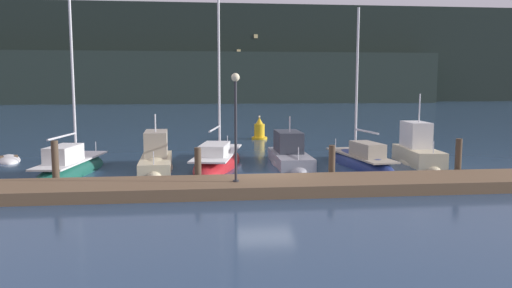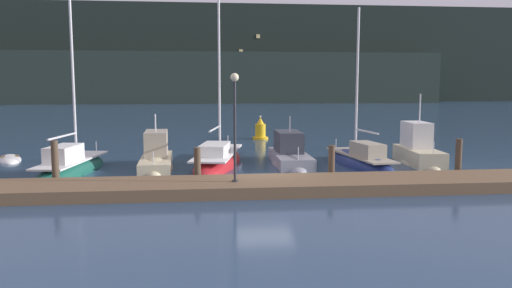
{
  "view_description": "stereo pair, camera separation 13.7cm",
  "coord_description": "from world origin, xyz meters",
  "px_view_note": "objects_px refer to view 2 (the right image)",
  "views": [
    {
      "loc": [
        -2.71,
        -20.94,
        4.19
      ],
      "look_at": [
        0.0,
        3.31,
        1.2
      ],
      "focal_mm": 35.0,
      "sensor_mm": 36.0,
      "label": 1
    },
    {
      "loc": [
        -2.57,
        -20.96,
        4.19
      ],
      "look_at": [
        0.0,
        3.31,
        1.2
      ],
      "focal_mm": 35.0,
      "sensor_mm": 36.0,
      "label": 2
    }
  ],
  "objects_px": {
    "motorboat_berth_6": "(418,155)",
    "rowboat_adrift": "(10,160)",
    "sailboat_berth_3": "(218,162)",
    "motorboat_berth_2": "(156,163)",
    "channel_buoy": "(260,131)",
    "sailboat_berth_1": "(72,170)",
    "dock_lamppost": "(235,110)",
    "sailboat_berth_5": "(360,164)",
    "motorboat_berth_4": "(290,159)"
  },
  "relations": [
    {
      "from": "motorboat_berth_6",
      "to": "rowboat_adrift",
      "type": "height_order",
      "value": "motorboat_berth_6"
    },
    {
      "from": "motorboat_berth_6",
      "to": "rowboat_adrift",
      "type": "distance_m",
      "value": 21.93
    },
    {
      "from": "sailboat_berth_3",
      "to": "rowboat_adrift",
      "type": "height_order",
      "value": "sailboat_berth_3"
    },
    {
      "from": "motorboat_berth_2",
      "to": "channel_buoy",
      "type": "height_order",
      "value": "motorboat_berth_2"
    },
    {
      "from": "sailboat_berth_1",
      "to": "dock_lamppost",
      "type": "distance_m",
      "value": 9.4
    },
    {
      "from": "sailboat_berth_3",
      "to": "rowboat_adrift",
      "type": "relative_size",
      "value": 3.48
    },
    {
      "from": "motorboat_berth_6",
      "to": "channel_buoy",
      "type": "xyz_separation_m",
      "value": [
        -6.88,
        12.3,
        0.2
      ]
    },
    {
      "from": "sailboat_berth_3",
      "to": "sailboat_berth_5",
      "type": "height_order",
      "value": "sailboat_berth_3"
    },
    {
      "from": "sailboat_berth_1",
      "to": "sailboat_berth_5",
      "type": "relative_size",
      "value": 1.05
    },
    {
      "from": "sailboat_berth_1",
      "to": "channel_buoy",
      "type": "xyz_separation_m",
      "value": [
        10.4,
        13.27,
        0.5
      ]
    },
    {
      "from": "sailboat_berth_1",
      "to": "motorboat_berth_4",
      "type": "height_order",
      "value": "sailboat_berth_1"
    },
    {
      "from": "motorboat_berth_4",
      "to": "motorboat_berth_6",
      "type": "relative_size",
      "value": 1.2
    },
    {
      "from": "sailboat_berth_1",
      "to": "rowboat_adrift",
      "type": "xyz_separation_m",
      "value": [
        -4.37,
        4.4,
        -0.14
      ]
    },
    {
      "from": "sailboat_berth_3",
      "to": "channel_buoy",
      "type": "height_order",
      "value": "sailboat_berth_3"
    },
    {
      "from": "sailboat_berth_3",
      "to": "dock_lamppost",
      "type": "height_order",
      "value": "sailboat_berth_3"
    },
    {
      "from": "motorboat_berth_2",
      "to": "motorboat_berth_4",
      "type": "bearing_deg",
      "value": 5.41
    },
    {
      "from": "channel_buoy",
      "to": "sailboat_berth_1",
      "type": "bearing_deg",
      "value": -128.09
    },
    {
      "from": "sailboat_berth_3",
      "to": "dock_lamppost",
      "type": "xyz_separation_m",
      "value": [
        0.46,
        -6.93,
        3.07
      ]
    },
    {
      "from": "channel_buoy",
      "to": "rowboat_adrift",
      "type": "distance_m",
      "value": 17.24
    },
    {
      "from": "sailboat_berth_3",
      "to": "channel_buoy",
      "type": "bearing_deg",
      "value": 72.78
    },
    {
      "from": "sailboat_berth_5",
      "to": "dock_lamppost",
      "type": "distance_m",
      "value": 9.27
    },
    {
      "from": "motorboat_berth_4",
      "to": "channel_buoy",
      "type": "height_order",
      "value": "motorboat_berth_4"
    },
    {
      "from": "motorboat_berth_2",
      "to": "sailboat_berth_5",
      "type": "relative_size",
      "value": 0.63
    },
    {
      "from": "dock_lamppost",
      "to": "rowboat_adrift",
      "type": "relative_size",
      "value": 1.23
    },
    {
      "from": "motorboat_berth_6",
      "to": "dock_lamppost",
      "type": "xyz_separation_m",
      "value": [
        -9.95,
        -6.0,
        2.75
      ]
    },
    {
      "from": "dock_lamppost",
      "to": "motorboat_berth_4",
      "type": "bearing_deg",
      "value": 63.83
    },
    {
      "from": "motorboat_berth_6",
      "to": "channel_buoy",
      "type": "distance_m",
      "value": 14.1
    },
    {
      "from": "motorboat_berth_4",
      "to": "channel_buoy",
      "type": "bearing_deg",
      "value": 91.05
    },
    {
      "from": "sailboat_berth_3",
      "to": "channel_buoy",
      "type": "relative_size",
      "value": 6.56
    },
    {
      "from": "dock_lamppost",
      "to": "channel_buoy",
      "type": "bearing_deg",
      "value": 80.48
    },
    {
      "from": "dock_lamppost",
      "to": "motorboat_berth_2",
      "type": "bearing_deg",
      "value": 120.25
    },
    {
      "from": "sailboat_berth_5",
      "to": "motorboat_berth_6",
      "type": "height_order",
      "value": "sailboat_berth_5"
    },
    {
      "from": "dock_lamppost",
      "to": "rowboat_adrift",
      "type": "bearing_deg",
      "value": 141.11
    },
    {
      "from": "channel_buoy",
      "to": "rowboat_adrift",
      "type": "xyz_separation_m",
      "value": [
        -14.78,
        -8.87,
        -0.64
      ]
    },
    {
      "from": "sailboat_berth_1",
      "to": "sailboat_berth_5",
      "type": "bearing_deg",
      "value": 2.27
    },
    {
      "from": "sailboat_berth_5",
      "to": "motorboat_berth_2",
      "type": "bearing_deg",
      "value": 177.53
    },
    {
      "from": "sailboat_berth_1",
      "to": "motorboat_berth_2",
      "type": "height_order",
      "value": "sailboat_berth_1"
    },
    {
      "from": "motorboat_berth_2",
      "to": "sailboat_berth_5",
      "type": "xyz_separation_m",
      "value": [
        10.25,
        -0.44,
        -0.15
      ]
    },
    {
      "from": "sailboat_berth_1",
      "to": "dock_lamppost",
      "type": "height_order",
      "value": "sailboat_berth_1"
    },
    {
      "from": "sailboat_berth_1",
      "to": "rowboat_adrift",
      "type": "bearing_deg",
      "value": 134.82
    },
    {
      "from": "motorboat_berth_4",
      "to": "dock_lamppost",
      "type": "height_order",
      "value": "dock_lamppost"
    },
    {
      "from": "motorboat_berth_2",
      "to": "channel_buoy",
      "type": "xyz_separation_m",
      "value": [
        6.59,
        12.27,
        0.37
      ]
    },
    {
      "from": "sailboat_berth_3",
      "to": "motorboat_berth_4",
      "type": "xyz_separation_m",
      "value": [
        3.74,
        -0.25,
        0.14
      ]
    },
    {
      "from": "sailboat_berth_1",
      "to": "sailboat_berth_3",
      "type": "xyz_separation_m",
      "value": [
        6.88,
        1.89,
        -0.02
      ]
    },
    {
      "from": "sailboat_berth_3",
      "to": "sailboat_berth_5",
      "type": "relative_size",
      "value": 1.33
    },
    {
      "from": "rowboat_adrift",
      "to": "dock_lamppost",
      "type": "bearing_deg",
      "value": -38.89
    },
    {
      "from": "motorboat_berth_6",
      "to": "rowboat_adrift",
      "type": "bearing_deg",
      "value": 170.98
    },
    {
      "from": "motorboat_berth_4",
      "to": "motorboat_berth_6",
      "type": "height_order",
      "value": "motorboat_berth_6"
    },
    {
      "from": "motorboat_berth_2",
      "to": "dock_lamppost",
      "type": "height_order",
      "value": "dock_lamppost"
    },
    {
      "from": "sailboat_berth_1",
      "to": "motorboat_berth_4",
      "type": "relative_size",
      "value": 1.64
    }
  ]
}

